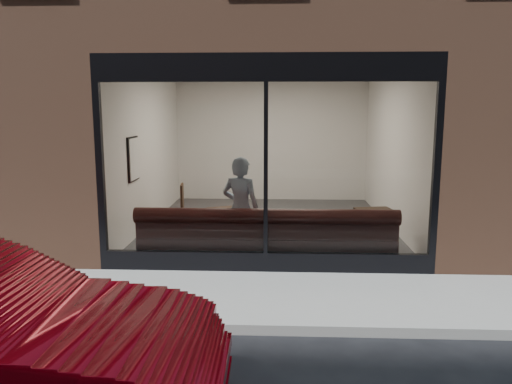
{
  "coord_description": "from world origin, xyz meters",
  "views": [
    {
      "loc": [
        0.18,
        -5.16,
        2.44
      ],
      "look_at": [
        -0.16,
        2.4,
        1.16
      ],
      "focal_mm": 35.0,
      "sensor_mm": 36.0,
      "label": 1
    }
  ],
  "objects_px": {
    "banquette": "(266,250)",
    "person": "(241,209)",
    "cafe_table_right": "(376,211)",
    "cafe_chair_left": "(173,219)",
    "cafe_table_left": "(226,210)"
  },
  "relations": [
    {
      "from": "cafe_table_right",
      "to": "cafe_table_left",
      "type": "bearing_deg",
      "value": -179.3
    },
    {
      "from": "person",
      "to": "cafe_chair_left",
      "type": "relative_size",
      "value": 3.9
    },
    {
      "from": "person",
      "to": "cafe_table_left",
      "type": "height_order",
      "value": "person"
    },
    {
      "from": "banquette",
      "to": "person",
      "type": "height_order",
      "value": "person"
    },
    {
      "from": "cafe_table_right",
      "to": "cafe_chair_left",
      "type": "height_order",
      "value": "cafe_table_right"
    },
    {
      "from": "cafe_table_left",
      "to": "person",
      "type": "bearing_deg",
      "value": -53.06
    },
    {
      "from": "person",
      "to": "cafe_table_right",
      "type": "relative_size",
      "value": 2.83
    },
    {
      "from": "banquette",
      "to": "cafe_table_left",
      "type": "bearing_deg",
      "value": 141.53
    },
    {
      "from": "cafe_table_right",
      "to": "cafe_chair_left",
      "type": "distance_m",
      "value": 4.02
    },
    {
      "from": "banquette",
      "to": "person",
      "type": "xyz_separation_m",
      "value": [
        -0.41,
        0.18,
        0.61
      ]
    },
    {
      "from": "banquette",
      "to": "cafe_chair_left",
      "type": "height_order",
      "value": "banquette"
    },
    {
      "from": "person",
      "to": "cafe_table_right",
      "type": "height_order",
      "value": "person"
    },
    {
      "from": "cafe_table_left",
      "to": "cafe_table_right",
      "type": "bearing_deg",
      "value": 0.7
    },
    {
      "from": "banquette",
      "to": "person",
      "type": "distance_m",
      "value": 0.76
    },
    {
      "from": "person",
      "to": "cafe_chair_left",
      "type": "height_order",
      "value": "person"
    }
  ]
}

